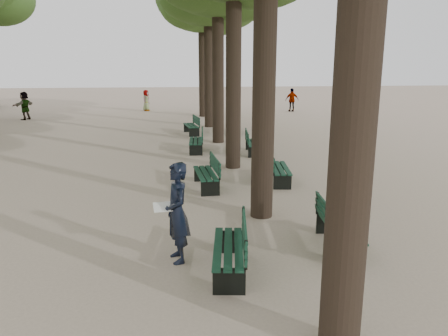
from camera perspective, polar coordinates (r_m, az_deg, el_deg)
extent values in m
plane|color=tan|center=(7.63, -1.93, -14.29)|extent=(120.00, 120.00, 0.00)
cylinder|color=#33261C|center=(5.15, 17.24, 15.03)|extent=(0.52, 0.52, 7.50)
cylinder|color=#33261C|center=(9.94, 5.33, 14.59)|extent=(0.52, 0.52, 7.50)
cylinder|color=#33261C|center=(14.86, 1.25, 14.30)|extent=(0.52, 0.52, 7.50)
cylinder|color=#33261C|center=(19.83, -0.79, 14.13)|extent=(0.52, 0.52, 7.50)
cylinder|color=#33261C|center=(24.81, -2.01, 14.01)|extent=(0.52, 0.52, 7.50)
cylinder|color=#33261C|center=(29.79, -2.82, 13.94)|extent=(0.52, 0.52, 7.50)
cube|color=black|center=(7.77, 0.55, -11.90)|extent=(0.75, 1.85, 0.45)
cube|color=black|center=(7.67, 0.55, -10.38)|extent=(0.77, 1.86, 0.04)
cube|color=black|center=(7.57, 2.70, -8.52)|extent=(0.28, 1.79, 0.40)
cube|color=black|center=(12.71, -2.43, -1.67)|extent=(0.64, 1.83, 0.45)
cube|color=black|center=(12.65, -2.44, -0.68)|extent=(0.66, 1.83, 0.04)
cube|color=black|center=(12.63, -1.19, 0.56)|extent=(0.16, 1.80, 0.40)
cube|color=black|center=(17.99, -3.72, 2.86)|extent=(0.64, 1.83, 0.45)
cube|color=black|center=(17.95, -3.73, 3.57)|extent=(0.66, 1.83, 0.04)
cube|color=black|center=(17.90, -2.85, 4.43)|extent=(0.16, 1.80, 0.40)
cube|color=black|center=(22.43, -4.33, 4.99)|extent=(0.77, 1.85, 0.45)
cube|color=black|center=(22.40, -4.35, 5.56)|extent=(0.78, 1.86, 0.04)
cube|color=black|center=(22.41, -3.65, 6.27)|extent=(0.29, 1.79, 0.40)
cube|color=black|center=(8.96, 14.86, -8.78)|extent=(0.68, 1.84, 0.45)
cube|color=black|center=(8.88, 14.95, -7.44)|extent=(0.70, 1.84, 0.04)
cube|color=black|center=(8.72, 13.28, -5.85)|extent=(0.21, 1.80, 0.40)
cube|color=black|center=(13.43, 7.28, -0.93)|extent=(0.72, 1.85, 0.45)
cube|color=black|center=(13.37, 7.31, 0.00)|extent=(0.74, 1.85, 0.04)
cube|color=black|center=(13.28, 6.15, 1.14)|extent=(0.24, 1.79, 0.40)
cube|color=black|center=(17.59, 3.91, 2.61)|extent=(0.71, 1.85, 0.45)
cube|color=black|center=(17.54, 3.92, 3.33)|extent=(0.73, 1.85, 0.04)
cube|color=black|center=(17.48, 3.02, 4.20)|extent=(0.23, 1.79, 0.40)
cube|color=black|center=(22.87, 1.43, 5.19)|extent=(0.70, 1.84, 0.45)
cube|color=black|center=(22.84, 1.43, 5.75)|extent=(0.72, 1.85, 0.04)
cube|color=black|center=(22.79, 0.73, 6.42)|extent=(0.22, 1.79, 0.40)
imported|color=black|center=(7.97, -6.15, -5.83)|extent=(0.54, 0.81, 1.86)
cube|color=white|center=(7.93, -7.98, -5.05)|extent=(0.37, 0.29, 0.12)
imported|color=#262628|center=(33.29, 8.87, 8.78)|extent=(1.02, 0.39, 1.72)
imported|color=#262628|center=(33.97, -10.15, 8.69)|extent=(0.56, 0.82, 1.56)
imported|color=#262628|center=(30.37, -2.04, 8.37)|extent=(0.93, 0.99, 1.60)
imported|color=#262628|center=(30.85, -24.58, 7.41)|extent=(1.02, 1.65, 1.78)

